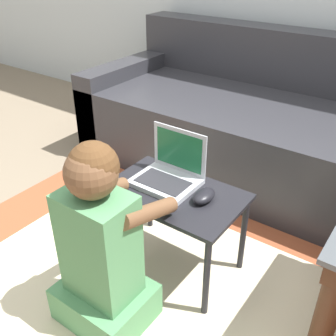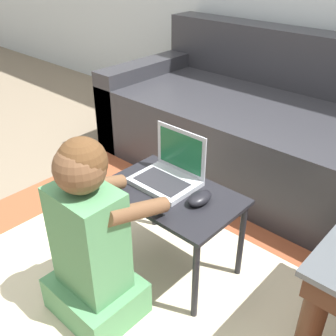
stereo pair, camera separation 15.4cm
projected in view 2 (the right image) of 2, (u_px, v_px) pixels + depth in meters
ground_plane at (135, 261)px, 1.71m from camera, size 16.00×16.00×0.00m
area_rug at (141, 288)px, 1.58m from camera, size 2.01×1.46×0.01m
couch at (294, 135)px, 2.18m from camera, size 2.19×0.93×0.79m
laptop_desk at (172, 203)px, 1.53m from camera, size 0.53×0.34×0.38m
laptop at (169, 174)px, 1.55m from camera, size 0.25×0.20×0.21m
computer_mouse at (200, 198)px, 1.44m from camera, size 0.07×0.11×0.04m
person_seated at (91, 243)px, 1.33m from camera, size 0.32×0.39×0.72m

